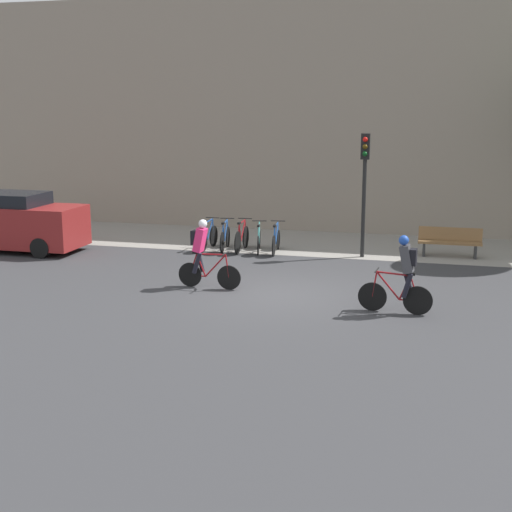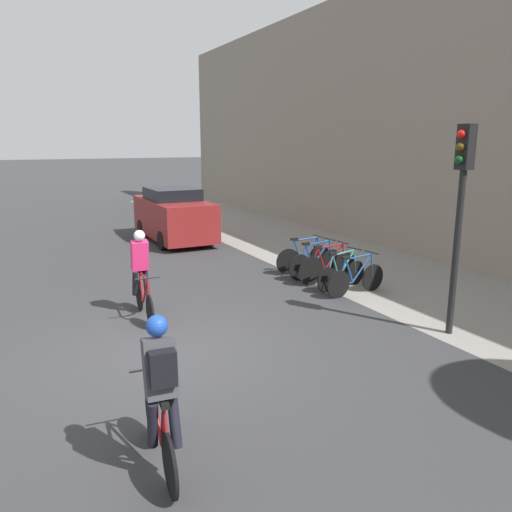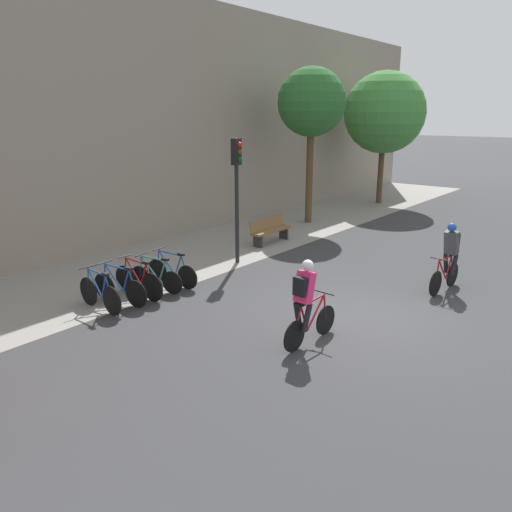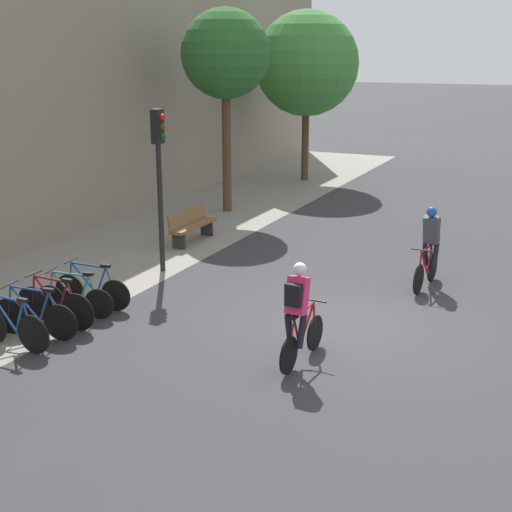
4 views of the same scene
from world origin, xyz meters
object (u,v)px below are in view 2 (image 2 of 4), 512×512
(parked_bike_1, at_px, (316,262))
(traffic_light_pole, at_px, (461,193))
(cyclist_grey, at_px, (160,393))
(parked_bike_4, at_px, (356,278))
(parked_bike_0, at_px, (304,258))
(parked_bike_3, at_px, (341,273))
(parked_car, at_px, (174,215))
(parked_bike_2, at_px, (328,266))
(cyclist_pink, at_px, (141,270))

(parked_bike_1, xyz_separation_m, traffic_light_pole, (4.35, 0.03, 2.17))
(cyclist_grey, height_order, parked_bike_4, cyclist_grey)
(parked_bike_0, height_order, parked_bike_3, parked_bike_0)
(parked_bike_4, bearing_deg, parked_car, -167.88)
(cyclist_grey, xyz_separation_m, parked_bike_2, (-5.32, 5.78, -0.53))
(cyclist_pink, relative_size, parked_bike_2, 1.01)
(traffic_light_pole, bearing_deg, parked_bike_1, -179.57)
(parked_car, bearing_deg, parked_bike_4, 12.12)
(parked_bike_4, bearing_deg, parked_bike_3, -180.00)
(parked_bike_4, bearing_deg, cyclist_grey, -53.96)
(parked_bike_0, distance_m, parked_bike_4, 2.22)
(parked_bike_2, xyz_separation_m, traffic_light_pole, (3.80, 0.03, 2.16))
(cyclist_pink, bearing_deg, traffic_light_pole, 53.56)
(parked_bike_2, bearing_deg, parked_bike_0, 179.99)
(parked_bike_2, distance_m, parked_bike_3, 0.56)
(cyclist_pink, distance_m, parked_bike_1, 4.82)
(parked_car, bearing_deg, parked_bike_1, 15.15)
(cyclist_pink, relative_size, parked_bike_3, 1.10)
(cyclist_pink, height_order, parked_bike_0, cyclist_pink)
(cyclist_pink, height_order, parked_car, parked_car)
(traffic_light_pole, xyz_separation_m, parked_car, (-10.75, -1.77, -1.68))
(parked_bike_0, relative_size, parked_bike_1, 0.96)
(cyclist_grey, bearing_deg, parked_bike_4, 126.04)
(cyclist_grey, distance_m, parked_car, 12.92)
(cyclist_grey, bearing_deg, traffic_light_pole, 104.63)
(parked_bike_2, height_order, parked_bike_3, parked_bike_2)
(cyclist_grey, xyz_separation_m, parked_bike_1, (-5.87, 5.78, -0.54))
(cyclist_grey, height_order, parked_bike_1, cyclist_grey)
(cyclist_grey, relative_size, parked_bike_4, 1.04)
(parked_bike_3, bearing_deg, parked_car, -167.01)
(parked_bike_4, bearing_deg, traffic_light_pole, 0.71)
(cyclist_grey, relative_size, traffic_light_pole, 0.47)
(cyclist_pink, distance_m, parked_bike_3, 4.76)
(cyclist_grey, height_order, parked_bike_3, cyclist_grey)
(parked_bike_1, bearing_deg, parked_bike_0, 179.87)
(parked_bike_1, bearing_deg, traffic_light_pole, 0.43)
(cyclist_pink, relative_size, parked_bike_4, 1.04)
(cyclist_pink, bearing_deg, parked_car, 157.63)
(parked_bike_3, height_order, parked_bike_4, parked_bike_4)
(parked_bike_0, xyz_separation_m, parked_bike_4, (2.22, -0.00, -0.01))
(cyclist_grey, bearing_deg, parked_bike_3, 129.47)
(parked_bike_1, bearing_deg, parked_car, -164.85)
(parked_bike_2, distance_m, traffic_light_pole, 4.37)
(cyclist_pink, xyz_separation_m, parked_bike_0, (-1.41, 4.72, -0.54))
(cyclist_pink, relative_size, parked_bike_0, 1.06)
(parked_bike_4, bearing_deg, parked_bike_0, 179.95)
(cyclist_grey, relative_size, parked_car, 0.41)
(cyclist_pink, distance_m, traffic_light_pole, 6.12)
(parked_bike_0, relative_size, parked_bike_3, 1.04)
(parked_bike_1, distance_m, parked_bike_3, 1.11)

